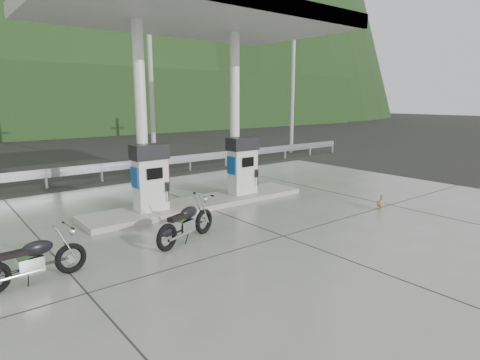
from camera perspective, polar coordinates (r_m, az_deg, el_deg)
ground at (r=10.16m, az=2.21°, el=-6.62°), size 160.00×160.00×0.00m
forecourt_apron at (r=10.16m, az=2.21°, el=-6.57°), size 18.00×14.00×0.02m
pump_island at (r=12.06m, az=-5.57°, el=-3.29°), size 7.00×1.40×0.15m
gas_pump_left at (r=11.08m, az=-12.61°, el=0.34°), size 0.95×0.55×1.80m
gas_pump_right at (r=12.78m, az=0.37°, el=2.06°), size 0.95×0.55×1.80m
canopy_column_left at (r=11.26m, az=-13.88°, el=8.67°), size 0.30×0.30×5.00m
canopy_column_right at (r=12.93m, az=-0.75°, el=9.30°), size 0.30×0.30×5.00m
canopy_roof at (r=11.88m, az=-6.10°, el=22.14°), size 8.50×5.00×0.40m
guardrail at (r=16.74m, az=-15.95°, el=2.60°), size 26.00×0.16×1.42m
road at (r=20.09m, az=-19.72°, el=1.73°), size 60.00×7.00×0.01m
utility_pole_b at (r=18.78m, az=-12.56°, el=13.75°), size 0.22×0.22×8.00m
utility_pole_c at (r=24.16m, az=7.51°, el=13.33°), size 0.22×0.22×8.00m
tree_band at (r=37.84m, az=-29.40°, el=9.74°), size 80.00×6.00×6.00m
motorcycle_left at (r=7.86m, az=-27.34°, el=-10.19°), size 1.73×0.65×0.80m
motorcycle_right at (r=9.03m, az=-7.64°, el=-6.12°), size 1.86×1.15×0.84m
duck at (r=12.24m, az=19.34°, el=-3.20°), size 0.50×0.32×0.35m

